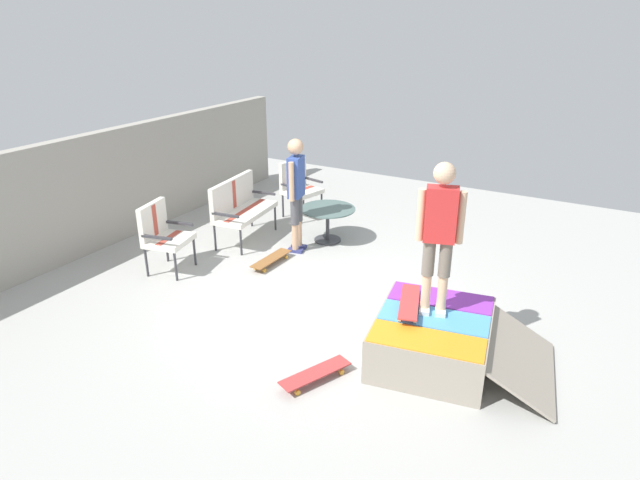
{
  "coord_description": "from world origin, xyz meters",
  "views": [
    {
      "loc": [
        -5.5,
        -3.16,
        3.54
      ],
      "look_at": [
        0.41,
        0.21,
        0.7
      ],
      "focal_mm": 30.94,
      "sensor_mm": 36.0,
      "label": 1
    }
  ],
  "objects_px": {
    "patio_chair_by_wall": "(161,231)",
    "skateboard_spare": "(315,374)",
    "patio_bench": "(239,204)",
    "skate_ramp": "(435,338)",
    "skateboard_by_bench": "(271,259)",
    "patio_chair_near_house": "(298,183)",
    "person_watching": "(296,186)",
    "patio_table": "(328,218)",
    "person_skater": "(440,229)",
    "skateboard_on_ramp": "(409,302)"
  },
  "relations": [
    {
      "from": "skate_ramp",
      "to": "patio_chair_near_house",
      "type": "xyz_separation_m",
      "value": [
        3.18,
        3.72,
        0.36
      ]
    },
    {
      "from": "patio_table",
      "to": "person_skater",
      "type": "xyz_separation_m",
      "value": [
        -2.26,
        -2.55,
        1.08
      ]
    },
    {
      "from": "patio_bench",
      "to": "patio_chair_by_wall",
      "type": "xyz_separation_m",
      "value": [
        -1.51,
        0.24,
        -0.0
      ]
    },
    {
      "from": "patio_chair_near_house",
      "to": "patio_chair_by_wall",
      "type": "distance_m",
      "value": 3.01
    },
    {
      "from": "patio_chair_near_house",
      "to": "person_watching",
      "type": "bearing_deg",
      "value": -148.72
    },
    {
      "from": "skate_ramp",
      "to": "person_watching",
      "type": "bearing_deg",
      "value": 58.15
    },
    {
      "from": "patio_chair_near_house",
      "to": "skateboard_on_ramp",
      "type": "distance_m",
      "value": 4.64
    },
    {
      "from": "patio_chair_near_house",
      "to": "skateboard_spare",
      "type": "height_order",
      "value": "patio_chair_near_house"
    },
    {
      "from": "patio_chair_near_house",
      "to": "person_watching",
      "type": "height_order",
      "value": "person_watching"
    },
    {
      "from": "patio_chair_by_wall",
      "to": "skateboard_on_ramp",
      "type": "xyz_separation_m",
      "value": [
        -0.19,
        -3.85,
        -0.01
      ]
    },
    {
      "from": "patio_bench",
      "to": "skateboard_spare",
      "type": "distance_m",
      "value": 4.08
    },
    {
      "from": "skateboard_on_ramp",
      "to": "patio_chair_near_house",
      "type": "bearing_deg",
      "value": 47.05
    },
    {
      "from": "patio_chair_near_house",
      "to": "person_skater",
      "type": "height_order",
      "value": "person_skater"
    },
    {
      "from": "skate_ramp",
      "to": "patio_chair_by_wall",
      "type": "distance_m",
      "value": 4.2
    },
    {
      "from": "skate_ramp",
      "to": "skateboard_by_bench",
      "type": "height_order",
      "value": "skate_ramp"
    },
    {
      "from": "patio_bench",
      "to": "person_watching",
      "type": "height_order",
      "value": "person_watching"
    },
    {
      "from": "patio_chair_by_wall",
      "to": "patio_table",
      "type": "xyz_separation_m",
      "value": [
        2.15,
        -1.54,
        -0.21
      ]
    },
    {
      "from": "person_skater",
      "to": "skateboard_on_ramp",
      "type": "height_order",
      "value": "person_skater"
    },
    {
      "from": "patio_bench",
      "to": "patio_table",
      "type": "distance_m",
      "value": 1.46
    },
    {
      "from": "patio_chair_by_wall",
      "to": "skateboard_spare",
      "type": "bearing_deg",
      "value": -110.12
    },
    {
      "from": "patio_bench",
      "to": "patio_table",
      "type": "xyz_separation_m",
      "value": [
        0.64,
        -1.3,
        -0.21
      ]
    },
    {
      "from": "person_skater",
      "to": "skateboard_by_bench",
      "type": "distance_m",
      "value": 3.33
    },
    {
      "from": "patio_bench",
      "to": "skateboard_on_ramp",
      "type": "height_order",
      "value": "patio_bench"
    },
    {
      "from": "patio_bench",
      "to": "patio_table",
      "type": "relative_size",
      "value": 1.45
    },
    {
      "from": "patio_table",
      "to": "skateboard_on_ramp",
      "type": "xyz_separation_m",
      "value": [
        -2.34,
        -2.31,
        0.2
      ]
    },
    {
      "from": "person_skater",
      "to": "skateboard_by_bench",
      "type": "bearing_deg",
      "value": 69.96
    },
    {
      "from": "skateboard_by_bench",
      "to": "skateboard_on_ramp",
      "type": "distance_m",
      "value": 2.87
    },
    {
      "from": "patio_bench",
      "to": "skateboard_spare",
      "type": "xyz_separation_m",
      "value": [
        -2.7,
        -3.01,
        -0.53
      ]
    },
    {
      "from": "person_watching",
      "to": "skateboard_on_ramp",
      "type": "xyz_separation_m",
      "value": [
        -1.76,
        -2.55,
        -0.46
      ]
    },
    {
      "from": "skate_ramp",
      "to": "skateboard_spare",
      "type": "bearing_deg",
      "value": 136.51
    },
    {
      "from": "skateboard_spare",
      "to": "skateboard_on_ramp",
      "type": "xyz_separation_m",
      "value": [
        1.0,
        -0.6,
        0.52
      ]
    },
    {
      "from": "skate_ramp",
      "to": "person_skater",
      "type": "height_order",
      "value": "person_skater"
    },
    {
      "from": "patio_chair_by_wall",
      "to": "patio_table",
      "type": "relative_size",
      "value": 1.13
    },
    {
      "from": "patio_chair_near_house",
      "to": "patio_table",
      "type": "xyz_separation_m",
      "value": [
        -0.82,
        -1.08,
        -0.21
      ]
    },
    {
      "from": "patio_table",
      "to": "person_skater",
      "type": "distance_m",
      "value": 3.57
    },
    {
      "from": "skateboard_by_bench",
      "to": "person_watching",
      "type": "bearing_deg",
      "value": -4.76
    },
    {
      "from": "patio_bench",
      "to": "person_watching",
      "type": "xyz_separation_m",
      "value": [
        0.06,
        -1.07,
        0.44
      ]
    },
    {
      "from": "patio_bench",
      "to": "patio_chair_by_wall",
      "type": "bearing_deg",
      "value": 170.88
    },
    {
      "from": "patio_bench",
      "to": "patio_table",
      "type": "bearing_deg",
      "value": -63.81
    },
    {
      "from": "person_watching",
      "to": "person_skater",
      "type": "distance_m",
      "value": 3.28
    },
    {
      "from": "patio_table",
      "to": "skateboard_on_ramp",
      "type": "distance_m",
      "value": 3.29
    },
    {
      "from": "person_watching",
      "to": "skateboard_spare",
      "type": "height_order",
      "value": "person_watching"
    },
    {
      "from": "patio_chair_near_house",
      "to": "person_skater",
      "type": "relative_size",
      "value": 0.61
    },
    {
      "from": "patio_chair_near_house",
      "to": "skateboard_on_ramp",
      "type": "bearing_deg",
      "value": -132.95
    },
    {
      "from": "skate_ramp",
      "to": "person_skater",
      "type": "relative_size",
      "value": 1.24
    },
    {
      "from": "patio_bench",
      "to": "person_watching",
      "type": "relative_size",
      "value": 0.73
    },
    {
      "from": "patio_bench",
      "to": "skateboard_on_ramp",
      "type": "relative_size",
      "value": 1.59
    },
    {
      "from": "patio_chair_by_wall",
      "to": "skateboard_on_ramp",
      "type": "bearing_deg",
      "value": -92.78
    },
    {
      "from": "patio_bench",
      "to": "patio_chair_near_house",
      "type": "bearing_deg",
      "value": -8.4
    },
    {
      "from": "patio_chair_by_wall",
      "to": "person_skater",
      "type": "distance_m",
      "value": 4.19
    }
  ]
}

